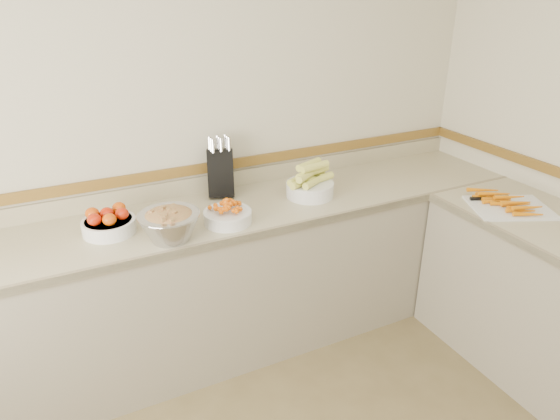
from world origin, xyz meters
name	(u,v)px	position (x,y,z in m)	size (l,w,h in m)	color
back_wall	(173,130)	(0.00, 2.00, 1.30)	(4.00, 4.00, 0.00)	beige
counter_back	(201,286)	(0.00, 1.68, 0.45)	(4.00, 0.65, 1.08)	tan
knife_block	(221,171)	(0.23, 1.90, 1.05)	(0.20, 0.22, 0.36)	black
tomato_bowl	(109,223)	(-0.45, 1.68, 0.95)	(0.27, 0.27, 0.13)	white
cherry_tomato_bowl	(228,214)	(0.13, 1.53, 0.95)	(0.26, 0.26, 0.14)	white
corn_bowl	(310,184)	(0.69, 1.65, 0.97)	(0.31, 0.28, 0.21)	white
rhubarb_bowl	(170,223)	(-0.19, 1.47, 0.99)	(0.30, 0.30, 0.17)	#B2B2BA
cutting_board	(508,205)	(1.61, 1.01, 0.92)	(0.52, 0.47, 0.06)	silver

